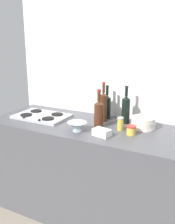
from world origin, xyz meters
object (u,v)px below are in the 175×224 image
at_px(stovetop_hob, 42,116).
at_px(plate_stack, 143,123).
at_px(wine_bottle_mid_left, 107,106).
at_px(condiment_jar_rear, 120,124).
at_px(condiment_jar_front, 131,130).
at_px(wine_bottle_leftmost, 103,106).
at_px(wine_bottle_rightmost, 99,113).
at_px(wine_bottle_mid_right, 126,109).
at_px(mixing_bowl, 77,126).
at_px(butter_dish, 102,132).

distance_m(stovetop_hob, plate_stack, 0.97).
relative_size(wine_bottle_mid_left, condiment_jar_rear, 2.87).
xyz_separation_m(stovetop_hob, condiment_jar_front, (0.92, -0.04, 0.02)).
distance_m(wine_bottle_leftmost, wine_bottle_rightmost, 0.17).
bearing_deg(wine_bottle_mid_right, mixing_bowl, -125.85).
distance_m(wine_bottle_leftmost, wine_bottle_mid_left, 0.10).
relative_size(stovetop_hob, wine_bottle_leftmost, 1.39).
relative_size(wine_bottle_leftmost, wine_bottle_mid_right, 1.07).
bearing_deg(condiment_jar_front, butter_dish, -145.85).
bearing_deg(butter_dish, condiment_jar_front, 34.15).
relative_size(butter_dish, condiment_jar_front, 1.76).
height_order(wine_bottle_leftmost, wine_bottle_mid_left, wine_bottle_leftmost).
bearing_deg(stovetop_hob, condiment_jar_rear, 1.32).
xyz_separation_m(stovetop_hob, mixing_bowl, (0.49, -0.18, 0.03)).
xyz_separation_m(stovetop_hob, wine_bottle_mid_left, (0.57, 0.27, 0.11)).
relative_size(wine_bottle_mid_left, butter_dish, 2.31).
bearing_deg(wine_bottle_mid_right, condiment_jar_rear, -82.89).
xyz_separation_m(plate_stack, butter_dish, (-0.24, -0.33, -0.02)).
height_order(plate_stack, wine_bottle_leftmost, wine_bottle_leftmost).
relative_size(wine_bottle_leftmost, condiment_jar_rear, 3.29).
height_order(stovetop_hob, mixing_bowl, mixing_bowl).
xyz_separation_m(wine_bottle_mid_right, butter_dish, (-0.06, -0.39, -0.10)).
xyz_separation_m(plate_stack, wine_bottle_mid_right, (-0.18, 0.06, 0.08)).
xyz_separation_m(stovetop_hob, wine_bottle_rightmost, (0.61, 0.00, 0.11)).
distance_m(wine_bottle_mid_right, condiment_jar_rear, 0.21).
bearing_deg(wine_bottle_mid_left, condiment_jar_rear, -46.98).
relative_size(stovetop_hob, wine_bottle_rightmost, 1.53).
distance_m(wine_bottle_mid_right, butter_dish, 0.41).
bearing_deg(condiment_jar_front, stovetop_hob, 177.45).
xyz_separation_m(stovetop_hob, plate_stack, (0.96, 0.15, 0.04)).
distance_m(stovetop_hob, condiment_jar_front, 0.92).
distance_m(plate_stack, butter_dish, 0.40).
relative_size(mixing_bowl, condiment_jar_front, 2.10).
height_order(wine_bottle_mid_left, mixing_bowl, wine_bottle_mid_left).
bearing_deg(stovetop_hob, butter_dish, -13.65).
relative_size(wine_bottle_mid_right, mixing_bowl, 2.07).
bearing_deg(condiment_jar_front, wine_bottle_mid_left, 138.52).
height_order(wine_bottle_mid_left, wine_bottle_rightmost, wine_bottle_rightmost).
relative_size(wine_bottle_mid_right, condiment_jar_front, 4.35).
distance_m(plate_stack, wine_bottle_rightmost, 0.39).
bearing_deg(wine_bottle_mid_right, wine_bottle_rightmost, -128.44).
distance_m(plate_stack, mixing_bowl, 0.57).
bearing_deg(wine_bottle_mid_left, plate_stack, -16.59).
bearing_deg(wine_bottle_leftmost, wine_bottle_mid_right, 12.73).
bearing_deg(plate_stack, condiment_jar_front, -101.97).
height_order(plate_stack, wine_bottle_mid_right, wine_bottle_mid_right).
distance_m(wine_bottle_leftmost, mixing_bowl, 0.37).
bearing_deg(wine_bottle_mid_left, condiment_jar_front, -41.48).
height_order(wine_bottle_mid_left, butter_dish, wine_bottle_mid_left).
relative_size(plate_stack, mixing_bowl, 1.27).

